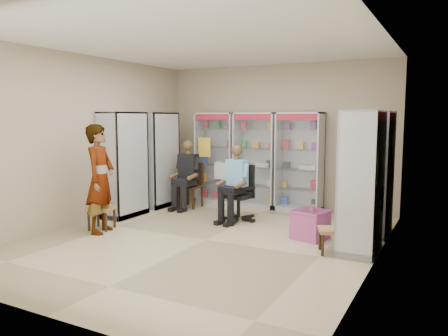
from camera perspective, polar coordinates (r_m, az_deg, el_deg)
The scene contains 18 objects.
floor at distance 6.90m, azimuth -2.39°, elevation -9.34°, with size 6.00×6.00×0.00m, color #C6B489.
room_shell at distance 6.64m, azimuth -2.47°, elevation 7.24°, with size 5.02×6.02×3.01m.
cabinet_back_left at distance 9.69m, azimuth -0.89°, elevation 1.30°, with size 0.90×0.50×2.00m, color #BABBC2.
cabinet_back_mid at distance 9.27m, azimuth 4.25°, elevation 1.05°, with size 0.90×0.50×2.00m, color silver.
cabinet_back_right at distance 8.94m, azimuth 9.84°, elevation 0.76°, with size 0.90×0.50×2.00m, color silver.
cabinet_right_far at distance 7.46m, azimuth 19.05°, elevation -0.65°, with size 0.50×0.90×2.00m, color #9EA0A5.
cabinet_right_near at distance 6.39m, azimuth 17.50°, elevation -1.76°, with size 0.50×0.90×2.00m, color #ACAFB3.
cabinet_left_far at distance 9.42m, azimuth -8.61°, elevation 1.07°, with size 0.50×0.90×2.00m, color #B3B5BB.
cabinet_left_near at distance 8.56m, azimuth -12.99°, elevation 0.43°, with size 0.50×0.90×2.00m, color silver.
wooden_chair at distance 9.26m, azimuth -4.43°, elevation -2.27°, with size 0.42×0.42×0.94m, color black.
seated_customer at distance 9.19m, azimuth -4.61°, elevation -1.08°, with size 0.44×0.60×1.34m, color black, non-canonical shape.
office_chair at distance 8.05m, azimuth 1.91°, elevation -3.26°, with size 0.56×0.56×1.03m, color black.
seated_shopkeeper at distance 7.98m, azimuth 1.76°, elevation -2.31°, with size 0.43×0.60×1.32m, color #6F9DDC, non-canonical shape.
pink_trunk at distance 7.01m, azimuth 11.20°, elevation -7.26°, with size 0.48×0.46×0.46m, color #A14072.
tea_glass at distance 6.89m, azimuth 11.54°, elevation -5.15°, with size 0.07×0.07×0.09m, color #5F2C08.
woven_stool_a at distance 6.38m, azimuth 13.87°, elevation -9.20°, with size 0.36×0.36×0.36m, color #95673F.
woven_stool_b at distance 7.77m, azimuth -15.67°, elevation -6.29°, with size 0.39×0.39×0.39m, color #A37944.
standing_man at distance 7.44m, azimuth -15.88°, elevation -1.37°, with size 0.65×0.43×1.79m, color #959598.
Camera 1 is at (3.36, -5.72, 1.89)m, focal length 35.00 mm.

